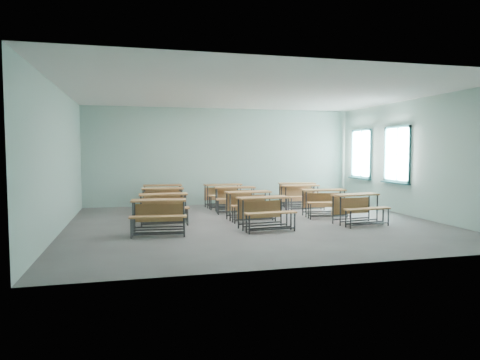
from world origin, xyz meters
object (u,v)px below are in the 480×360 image
object	(u,v)px
desk_unit_r0c2	(358,204)
desk_unit_r3c2	(298,190)
desk_unit_r1c0	(164,204)
desk_unit_r1c2	(325,198)
desk_unit_r0c0	(159,211)
desk_unit_r2c1	(235,195)
desk_unit_r2c2	(301,193)
desk_unit_r1c1	(250,201)
desk_unit_r3c1	(224,192)
desk_unit_r0c1	(264,208)
desk_unit_r2c0	(163,197)
desk_unit_r3c0	(163,193)

from	to	relation	value
desk_unit_r0c2	desk_unit_r3c2	distance (m)	3.69
desk_unit_r1c0	desk_unit_r1c2	xyz separation A→B (m)	(4.35, 0.08, 0.00)
desk_unit_r0c0	desk_unit_r0c2	bearing A→B (deg)	6.23
desk_unit_r2c1	desk_unit_r0c2	bearing A→B (deg)	-42.11
desk_unit_r1c0	desk_unit_r2c2	xyz separation A→B (m)	(4.28, 1.60, 0.00)
desk_unit_r0c2	desk_unit_r1c1	distance (m)	2.72
desk_unit_r0c0	desk_unit_r3c1	distance (m)	4.41
desk_unit_r1c1	desk_unit_r0c1	bearing A→B (deg)	-94.27
desk_unit_r2c2	desk_unit_r3c2	xyz separation A→B (m)	(0.22, 0.86, 0.00)
desk_unit_r1c0	desk_unit_r2c0	size ratio (longest dim) A/B	0.99
desk_unit_r3c0	desk_unit_r3c2	size ratio (longest dim) A/B	0.94
desk_unit_r1c0	desk_unit_r1c1	bearing A→B (deg)	1.15
desk_unit_r0c2	desk_unit_r1c0	distance (m)	4.78
desk_unit_r0c0	desk_unit_r2c2	bearing A→B (deg)	38.43
desk_unit_r0c0	desk_unit_r0c1	bearing A→B (deg)	4.61
desk_unit_r2c1	desk_unit_r2c2	size ratio (longest dim) A/B	1.02
desk_unit_r0c1	desk_unit_r2c0	bearing A→B (deg)	120.46
desk_unit_r1c0	desk_unit_r3c1	size ratio (longest dim) A/B	0.95
desk_unit_r1c2	desk_unit_r3c1	size ratio (longest dim) A/B	1.01
desk_unit_r1c1	desk_unit_r2c2	size ratio (longest dim) A/B	1.00
desk_unit_r0c2	desk_unit_r3c0	size ratio (longest dim) A/B	1.07
desk_unit_r0c0	desk_unit_r2c1	world-z (taller)	same
desk_unit_r0c1	desk_unit_r0c2	world-z (taller)	same
desk_unit_r1c2	desk_unit_r2c1	distance (m)	2.58
desk_unit_r1c1	desk_unit_r2c1	distance (m)	1.42
desk_unit_r0c2	desk_unit_r3c2	bearing A→B (deg)	84.34
desk_unit_r0c2	desk_unit_r1c1	xyz separation A→B (m)	(-2.41, 1.26, 0.00)
desk_unit_r0c0	desk_unit_r1c1	xyz separation A→B (m)	(2.40, 1.31, 0.00)
desk_unit_r2c2	desk_unit_r3c1	xyz separation A→B (m)	(-2.23, 0.93, 0.00)
desk_unit_r1c1	desk_unit_r3c2	size ratio (longest dim) A/B	0.97
desk_unit_r1c0	desk_unit_r0c1	bearing A→B (deg)	-30.75
desk_unit_r3c0	desk_unit_r3c1	distance (m)	1.91
desk_unit_r0c1	desk_unit_r3c2	bearing A→B (deg)	53.25
desk_unit_r3c0	desk_unit_r3c1	world-z (taller)	same
desk_unit_r3c0	desk_unit_r3c2	xyz separation A→B (m)	(4.35, -0.30, 0.00)
desk_unit_r1c0	desk_unit_r2c1	bearing A→B (deg)	34.08
desk_unit_r2c1	desk_unit_r3c2	world-z (taller)	same
desk_unit_r0c2	desk_unit_r2c1	bearing A→B (deg)	125.10
desk_unit_r0c1	desk_unit_r0c2	xyz separation A→B (m)	(2.42, 0.09, 0.00)
desk_unit_r0c2	desk_unit_r0c0	bearing A→B (deg)	173.12
desk_unit_r3c0	desk_unit_r3c1	size ratio (longest dim) A/B	0.96
desk_unit_r2c1	desk_unit_r3c2	size ratio (longest dim) A/B	0.98
desk_unit_r3c2	desk_unit_r1c0	bearing A→B (deg)	-144.10
desk_unit_r0c2	desk_unit_r3c2	world-z (taller)	same
desk_unit_r3c0	desk_unit_r2c0	bearing A→B (deg)	-92.64
desk_unit_r0c1	desk_unit_r1c2	bearing A→B (deg)	27.67
desk_unit_r2c2	desk_unit_r3c2	bearing A→B (deg)	71.62
desk_unit_r1c1	desk_unit_r2c2	world-z (taller)	same
desk_unit_r0c2	desk_unit_r1c2	xyz separation A→B (m)	(-0.26, 1.31, 0.00)
desk_unit_r0c1	desk_unit_r2c2	size ratio (longest dim) A/B	1.01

